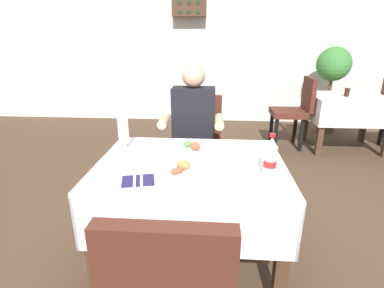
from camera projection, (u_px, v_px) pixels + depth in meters
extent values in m
plane|color=#473323|center=(189.00, 257.00, 2.07)|extent=(11.00, 11.00, 0.00)
cube|color=silver|center=(206.00, 34.00, 5.09)|extent=(11.00, 0.12, 3.07)
cube|color=white|center=(191.00, 163.00, 1.81)|extent=(1.14, 0.88, 0.02)
cube|color=white|center=(184.00, 229.00, 1.46)|extent=(1.14, 0.02, 0.32)
cube|color=white|center=(195.00, 161.00, 2.27)|extent=(1.14, 0.02, 0.32)
cube|color=white|center=(105.00, 185.00, 1.90)|extent=(0.02, 0.88, 0.32)
cube|color=white|center=(281.00, 191.00, 1.83)|extent=(0.02, 0.88, 0.32)
cube|color=#472D1E|center=(93.00, 250.00, 1.61)|extent=(0.07, 0.07, 0.72)
cube|color=#472D1E|center=(282.00, 259.00, 1.54)|extent=(0.07, 0.07, 0.72)
cube|color=#472D1E|center=(131.00, 185.00, 2.33)|extent=(0.07, 0.07, 0.72)
cube|color=#472D1E|center=(261.00, 189.00, 2.26)|extent=(0.07, 0.07, 0.72)
cube|color=#4C2319|center=(197.00, 154.00, 2.58)|extent=(0.44, 0.44, 0.08)
cube|color=#4C2319|center=(199.00, 119.00, 2.73)|extent=(0.42, 0.06, 0.44)
cube|color=black|center=(176.00, 190.00, 2.53)|extent=(0.04, 0.04, 0.45)
cube|color=black|center=(216.00, 191.00, 2.50)|extent=(0.04, 0.04, 0.45)
cube|color=black|center=(181.00, 173.00, 2.85)|extent=(0.04, 0.04, 0.45)
cube|color=black|center=(216.00, 174.00, 2.82)|extent=(0.04, 0.04, 0.45)
cylinder|color=#282D42|center=(182.00, 192.00, 2.49)|extent=(0.10, 0.10, 0.45)
cylinder|color=#282D42|center=(201.00, 192.00, 2.48)|extent=(0.10, 0.10, 0.45)
cube|color=#282D42|center=(193.00, 154.00, 2.54)|extent=(0.34, 0.36, 0.12)
cube|color=black|center=(194.00, 117.00, 2.51)|extent=(0.36, 0.20, 0.50)
sphere|color=tan|center=(194.00, 76.00, 2.40)|extent=(0.19, 0.19, 0.19)
cylinder|color=tan|center=(164.00, 121.00, 2.30)|extent=(0.07, 0.26, 0.07)
cylinder|color=tan|center=(219.00, 122.00, 2.27)|extent=(0.07, 0.26, 0.07)
cube|color=white|center=(181.00, 173.00, 1.64)|extent=(0.24, 0.24, 0.01)
ellipsoid|color=#B77A38|center=(183.00, 165.00, 1.67)|extent=(0.08, 0.07, 0.05)
ellipsoid|color=#C14C33|center=(177.00, 170.00, 1.62)|extent=(0.09, 0.10, 0.03)
cube|color=white|center=(194.00, 149.00, 2.00)|extent=(0.22, 0.22, 0.01)
ellipsoid|color=#C14C33|center=(195.00, 146.00, 1.94)|extent=(0.08, 0.08, 0.06)
ellipsoid|color=#4C8E38|center=(188.00, 144.00, 2.01)|extent=(0.06, 0.06, 0.04)
cylinder|color=white|center=(125.00, 147.00, 2.05)|extent=(0.07, 0.07, 0.01)
cylinder|color=white|center=(124.00, 144.00, 2.04)|extent=(0.02, 0.02, 0.03)
cylinder|color=white|center=(123.00, 130.00, 2.01)|extent=(0.07, 0.07, 0.18)
cylinder|color=#C68928|center=(123.00, 132.00, 2.01)|extent=(0.07, 0.07, 0.15)
cylinder|color=silver|center=(270.00, 162.00, 1.58)|extent=(0.07, 0.07, 0.17)
cylinder|color=red|center=(270.00, 163.00, 1.59)|extent=(0.07, 0.07, 0.04)
cone|color=silver|center=(272.00, 142.00, 1.55)|extent=(0.06, 0.06, 0.05)
cylinder|color=red|center=(273.00, 135.00, 1.53)|extent=(0.03, 0.03, 0.02)
cube|color=#231E4C|center=(138.00, 181.00, 1.56)|extent=(0.20, 0.17, 0.01)
cube|color=silver|center=(135.00, 180.00, 1.55)|extent=(0.06, 0.19, 0.01)
cube|color=silver|center=(141.00, 179.00, 1.56)|extent=(0.06, 0.19, 0.01)
cube|color=white|center=(349.00, 96.00, 3.90)|extent=(0.96, 0.76, 0.02)
cube|color=white|center=(360.00, 116.00, 3.61)|extent=(0.96, 0.02, 0.32)
cube|color=white|center=(336.00, 103.00, 4.31)|extent=(0.96, 0.02, 0.32)
cube|color=white|center=(311.00, 108.00, 3.99)|extent=(0.02, 0.76, 0.32)
cube|color=white|center=(384.00, 110.00, 3.93)|extent=(0.02, 0.76, 0.32)
cube|color=#472D1E|center=(321.00, 129.00, 3.75)|extent=(0.07, 0.07, 0.72)
cube|color=#472D1E|center=(306.00, 117.00, 4.36)|extent=(0.07, 0.07, 0.72)
cube|color=#472D1E|center=(365.00, 118.00, 4.30)|extent=(0.07, 0.07, 0.72)
cube|color=#4C2319|center=(288.00, 113.00, 4.04)|extent=(0.44, 0.44, 0.08)
cube|color=#4C2319|center=(309.00, 94.00, 3.93)|extent=(0.06, 0.42, 0.44)
cube|color=black|center=(271.00, 127.00, 4.30)|extent=(0.04, 0.04, 0.45)
cube|color=black|center=(276.00, 135.00, 3.98)|extent=(0.04, 0.04, 0.45)
cube|color=black|center=(295.00, 128.00, 4.27)|extent=(0.04, 0.04, 0.45)
cube|color=black|center=(301.00, 135.00, 3.95)|extent=(0.04, 0.04, 0.45)
cube|color=black|center=(382.00, 130.00, 4.19)|extent=(0.04, 0.04, 0.45)
cylinder|color=black|center=(347.00, 92.00, 3.83)|extent=(0.06, 0.06, 0.11)
cylinder|color=brown|center=(325.00, 120.00, 4.84)|extent=(0.33, 0.33, 0.37)
cylinder|color=brown|center=(329.00, 94.00, 4.69)|extent=(0.05, 0.05, 0.50)
sphere|color=#387533|center=(334.00, 64.00, 4.54)|extent=(0.52, 0.52, 0.52)
cube|color=#472D1E|center=(189.00, 3.00, 4.80)|extent=(0.56, 0.20, 0.42)
cylinder|color=#193D1E|center=(180.00, 12.00, 4.82)|extent=(0.06, 0.14, 0.06)
cylinder|color=#193D1E|center=(189.00, 12.00, 4.81)|extent=(0.06, 0.14, 0.06)
cylinder|color=#193D1E|center=(198.00, 12.00, 4.80)|extent=(0.06, 0.14, 0.06)
cylinder|color=#193D1E|center=(180.00, 3.00, 4.77)|extent=(0.06, 0.14, 0.06)
cylinder|color=#193D1E|center=(189.00, 3.00, 4.76)|extent=(0.06, 0.14, 0.06)
cylinder|color=#193D1E|center=(198.00, 2.00, 4.75)|extent=(0.06, 0.14, 0.06)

